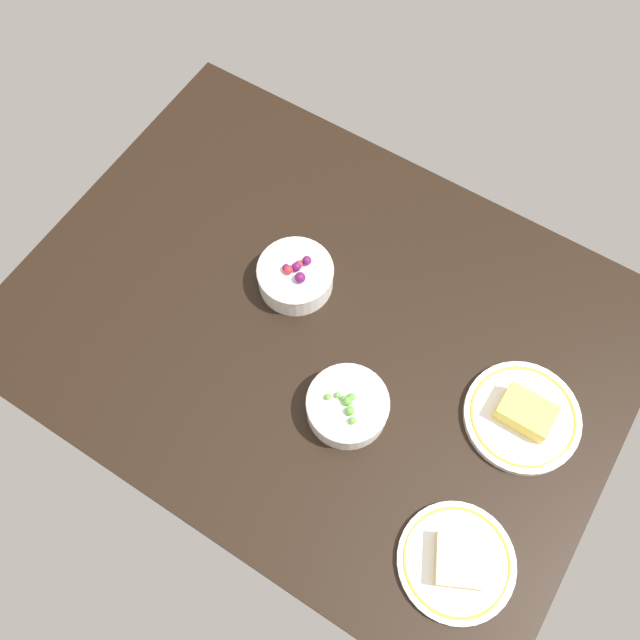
% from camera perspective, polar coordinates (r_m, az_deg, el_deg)
% --- Properties ---
extents(dining_table, '(1.10, 0.82, 0.04)m').
position_cam_1_polar(dining_table, '(1.28, -0.00, -0.76)').
color(dining_table, black).
rests_on(dining_table, ground).
extents(bowl_berries, '(0.14, 0.14, 0.07)m').
position_cam_1_polar(bowl_berries, '(1.27, -2.04, 3.69)').
color(bowl_berries, white).
rests_on(bowl_berries, dining_table).
extents(bowl_peas, '(0.14, 0.14, 0.06)m').
position_cam_1_polar(bowl_peas, '(1.17, 2.28, -7.11)').
color(bowl_peas, white).
rests_on(bowl_peas, dining_table).
extents(plate_cheese, '(0.20, 0.20, 0.05)m').
position_cam_1_polar(plate_cheese, '(1.23, 16.42, -7.59)').
color(plate_cheese, white).
rests_on(plate_cheese, dining_table).
extents(plate_sandwich, '(0.19, 0.19, 0.04)m').
position_cam_1_polar(plate_sandwich, '(1.16, 11.24, -18.97)').
color(plate_sandwich, white).
rests_on(plate_sandwich, dining_table).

